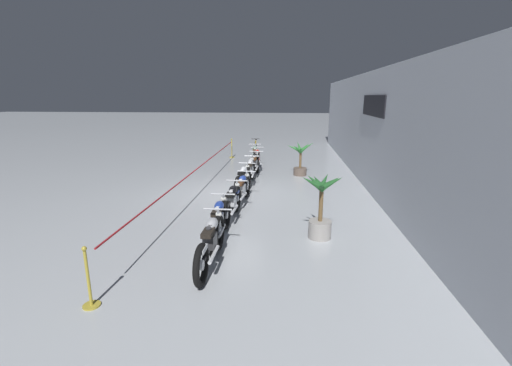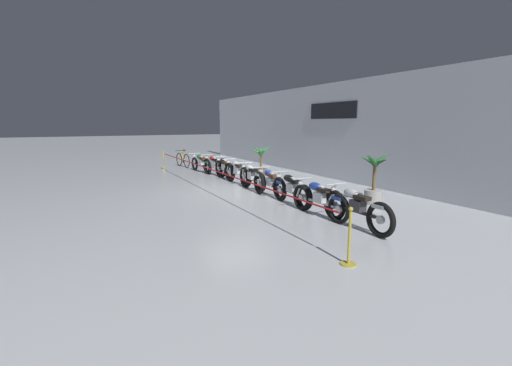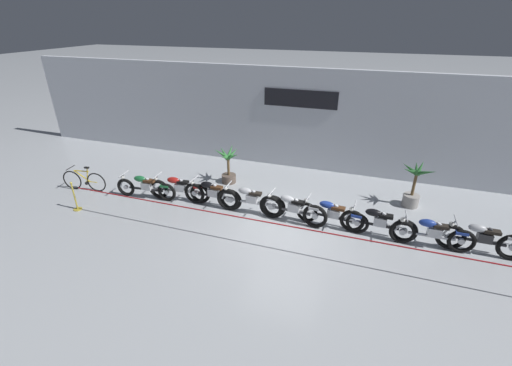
{
  "view_description": "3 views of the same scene",
  "coord_description": "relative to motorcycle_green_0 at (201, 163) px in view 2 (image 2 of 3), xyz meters",
  "views": [
    {
      "loc": [
        11.56,
        2.12,
        3.32
      ],
      "look_at": [
        0.75,
        1.09,
        0.56
      ],
      "focal_mm": 24.0,
      "sensor_mm": 36.0,
      "label": 1
    },
    {
      "loc": [
        11.22,
        -5.13,
        2.48
      ],
      "look_at": [
        0.89,
        0.33,
        0.42
      ],
      "focal_mm": 24.0,
      "sensor_mm": 36.0,
      "label": 2
    },
    {
      "loc": [
        1.98,
        -8.69,
        6.02
      ],
      "look_at": [
        -1.38,
        1.27,
        0.85
      ],
      "focal_mm": 24.0,
      "sensor_mm": 36.0,
      "label": 3
    }
  ],
  "objects": [
    {
      "name": "motorcycle_blue_7",
      "position": [
        9.44,
        0.07,
        0.02
      ],
      "size": [
        2.28,
        0.62,
        0.95
      ],
      "color": "black",
      "rests_on": "ground"
    },
    {
      "name": "stanchion_far_left",
      "position": [
        3.71,
        -1.47,
        0.31
      ],
      "size": [
        13.89,
        0.28,
        1.05
      ],
      "color": "gold",
      "rests_on": "ground"
    },
    {
      "name": "motorcycle_silver_4",
      "position": [
        5.39,
        0.11,
        0.03
      ],
      "size": [
        2.27,
        0.62,
        0.98
      ],
      "color": "black",
      "rests_on": "ground"
    },
    {
      "name": "motorcycle_blue_5",
      "position": [
        6.61,
        0.23,
        0.01
      ],
      "size": [
        2.28,
        0.62,
        0.93
      ],
      "color": "black",
      "rests_on": "ground"
    },
    {
      "name": "motorcycle_red_1",
      "position": [
        1.23,
        0.24,
        0.01
      ],
      "size": [
        2.33,
        0.63,
        0.95
      ],
      "color": "black",
      "rests_on": "ground"
    },
    {
      "name": "back_wall",
      "position": [
        5.32,
        4.67,
        1.65
      ],
      "size": [
        28.0,
        0.29,
        4.2
      ],
      "color": "silver",
      "rests_on": "ground"
    },
    {
      "name": "potted_palm_left_of_row",
      "position": [
        9.08,
        2.46,
        0.27
      ],
      "size": [
        1.11,
        1.0,
        1.65
      ],
      "color": "gray",
      "rests_on": "ground"
    },
    {
      "name": "bicycle",
      "position": [
        -2.57,
        -0.21,
        -0.05
      ],
      "size": [
        1.77,
        0.48,
        0.99
      ],
      "color": "black",
      "rests_on": "ground"
    },
    {
      "name": "ground_plane",
      "position": [
        5.32,
        -0.45,
        -0.45
      ],
      "size": [
        120.0,
        120.0,
        0.0
      ],
      "primitive_type": "plane",
      "color": "#B2B7BC"
    },
    {
      "name": "potted_palm_right_of_row",
      "position": [
        2.32,
        2.2,
        0.23
      ],
      "size": [
        0.99,
        1.17,
        1.48
      ],
      "color": "brown",
      "rests_on": "ground"
    },
    {
      "name": "motorcycle_black_2",
      "position": [
        2.53,
        0.23,
        0.03
      ],
      "size": [
        2.18,
        0.62,
        0.97
      ],
      "color": "black",
      "rests_on": "ground"
    },
    {
      "name": "motorcycle_black_6",
      "position": [
        7.98,
        0.15,
        0.02
      ],
      "size": [
        2.24,
        0.62,
        0.95
      ],
      "color": "black",
      "rests_on": "ground"
    },
    {
      "name": "motorcycle_green_0",
      "position": [
        0.0,
        0.0,
        0.0
      ],
      "size": [
        2.34,
        0.62,
        0.92
      ],
      "color": "black",
      "rests_on": "ground"
    },
    {
      "name": "stanchion_mid_left",
      "position": [
        12.25,
        -1.47,
        -0.1
      ],
      "size": [
        0.28,
        0.28,
        1.05
      ],
      "color": "gold",
      "rests_on": "ground"
    },
    {
      "name": "motorcycle_silver_3",
      "position": [
        3.94,
        0.2,
        0.03
      ],
      "size": [
        2.41,
        0.62,
        0.98
      ],
      "color": "black",
      "rests_on": "ground"
    },
    {
      "name": "motorcycle_silver_8",
      "position": [
        10.7,
        0.17,
        0.03
      ],
      "size": [
        2.31,
        0.62,
        0.98
      ],
      "color": "black",
      "rests_on": "ground"
    }
  ]
}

